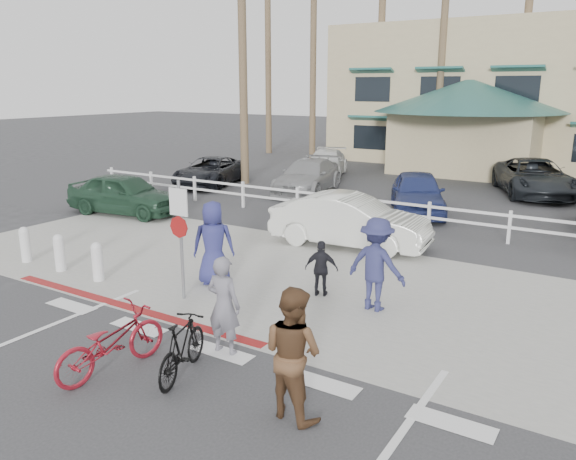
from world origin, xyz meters
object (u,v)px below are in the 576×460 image
Objects in this scene: bike_red at (111,342)px; sign_post at (181,234)px; car_white_sedan at (350,221)px; bike_black at (182,348)px; car_red_compact at (125,194)px.

sign_post is at bearing -60.94° from bike_red.
sign_post is 5.83m from car_white_sedan.
bike_red is 1.23× the size of bike_black.
bike_red is at bearing 174.99° from car_white_sedan.
bike_red is at bearing 8.85° from bike_black.
car_red_compact reaches higher than bike_red.
bike_black is at bearing -147.38° from bike_red.
bike_black is at bearing -136.05° from car_red_compact.
sign_post reaches higher than car_red_compact.
car_red_compact is at bearing 145.13° from sign_post.
sign_post is 0.67× the size of car_red_compact.
car_white_sedan is at bearing 77.55° from sign_post.
bike_black is 8.25m from car_white_sedan.
bike_black is 12.43m from car_red_compact.
sign_post is 1.79× the size of bike_black.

